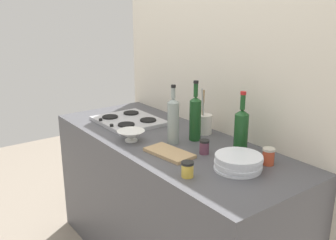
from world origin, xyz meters
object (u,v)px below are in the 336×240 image
object	(u,v)px
mixing_bowl	(131,135)
cutting_board	(169,153)
utensil_crock	(205,123)
wine_bottle_leftmost	(195,117)
condiment_jar_front	(268,156)
wine_bottle_mid_left	(173,120)
wine_bottle_mid_right	(241,129)
plate_stack	(238,162)
condiment_jar_spare	(187,169)
condiment_jar_rear	(204,147)
stovetop_hob	(129,121)

from	to	relation	value
mixing_bowl	cutting_board	world-z (taller)	mixing_bowl
utensil_crock	cutting_board	xyz separation A→B (m)	(0.15, -0.39, -0.06)
wine_bottle_leftmost	condiment_jar_front	size ratio (longest dim) A/B	4.15
wine_bottle_mid_left	condiment_jar_front	xyz separation A→B (m)	(0.54, 0.20, -0.10)
wine_bottle_mid_right	mixing_bowl	xyz separation A→B (m)	(-0.51, -0.40, -0.09)
wine_bottle_mid_left	utensil_crock	distance (m)	0.27
plate_stack	condiment_jar_spare	size ratio (longest dim) A/B	3.20
utensil_crock	cutting_board	distance (m)	0.42
utensil_crock	condiment_jar_rear	xyz separation A→B (m)	(0.26, -0.23, -0.03)
wine_bottle_mid_right	utensil_crock	distance (m)	0.36
stovetop_hob	condiment_jar_spare	xyz separation A→B (m)	(0.92, -0.23, 0.02)
mixing_bowl	condiment_jar_front	size ratio (longest dim) A/B	1.92
utensil_crock	mixing_bowl	bearing A→B (deg)	-109.10
wine_bottle_leftmost	cutting_board	size ratio (longest dim) A/B	1.30
stovetop_hob	wine_bottle_mid_left	distance (m)	0.53
plate_stack	wine_bottle_mid_left	distance (m)	0.50
wine_bottle_leftmost	wine_bottle_mid_left	bearing A→B (deg)	-102.95
condiment_jar_front	wine_bottle_leftmost	bearing A→B (deg)	-173.42
mixing_bowl	stovetop_hob	bearing A→B (deg)	151.41
cutting_board	wine_bottle_mid_left	bearing A→B (deg)	135.98
wine_bottle_mid_right	utensil_crock	xyz separation A→B (m)	(-0.35, 0.05, -0.06)
wine_bottle_mid_right	condiment_jar_front	bearing A→B (deg)	-4.45
condiment_jar_rear	condiment_jar_spare	size ratio (longest dim) A/B	1.05
wine_bottle_leftmost	condiment_jar_front	distance (m)	0.52
condiment_jar_front	plate_stack	bearing A→B (deg)	-105.52
mixing_bowl	condiment_jar_spare	size ratio (longest dim) A/B	2.22
condiment_jar_front	wine_bottle_mid_left	bearing A→B (deg)	-159.76
condiment_jar_rear	cutting_board	distance (m)	0.19
stovetop_hob	utensil_crock	xyz separation A→B (m)	(0.49, 0.26, 0.05)
utensil_crock	condiment_jar_rear	size ratio (longest dim) A/B	3.74
plate_stack	condiment_jar_front	xyz separation A→B (m)	(0.05, 0.17, 0.01)
wine_bottle_mid_left	condiment_jar_front	bearing A→B (deg)	20.24
wine_bottle_leftmost	stovetop_hob	bearing A→B (deg)	-165.67
stovetop_hob	wine_bottle_mid_right	xyz separation A→B (m)	(0.84, 0.21, 0.12)
mixing_bowl	condiment_jar_rear	size ratio (longest dim) A/B	2.11
mixing_bowl	wine_bottle_mid_left	bearing A→B (deg)	46.21
cutting_board	stovetop_hob	bearing A→B (deg)	168.85
wine_bottle_mid_right	mixing_bowl	size ratio (longest dim) A/B	2.04
wine_bottle_mid_right	utensil_crock	size ratio (longest dim) A/B	1.15
mixing_bowl	condiment_jar_rear	bearing A→B (deg)	27.81
wine_bottle_mid_right	condiment_jar_front	size ratio (longest dim) A/B	3.91
condiment_jar_rear	condiment_jar_spare	distance (m)	0.31
condiment_jar_rear	condiment_jar_spare	bearing A→B (deg)	-56.53
wine_bottle_leftmost	wine_bottle_mid_right	bearing A→B (deg)	14.00
wine_bottle_mid_right	condiment_jar_rear	size ratio (longest dim) A/B	4.30
wine_bottle_leftmost	condiment_jar_rear	bearing A→B (deg)	-27.55
stovetop_hob	wine_bottle_mid_left	bearing A→B (deg)	-0.12
wine_bottle_mid_right	condiment_jar_rear	distance (m)	0.22
stovetop_hob	utensil_crock	bearing A→B (deg)	28.12
wine_bottle_leftmost	wine_bottle_mid_right	distance (m)	0.31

